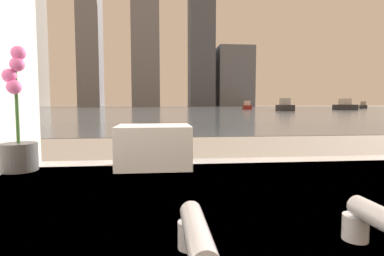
{
  "coord_description": "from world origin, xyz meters",
  "views": [
    {
      "loc": [
        -0.29,
        -0.25,
        0.81
      ],
      "look_at": [
        -0.05,
        2.12,
        0.62
      ],
      "focal_mm": 28.0,
      "sensor_mm": 36.0,
      "label": 1
    }
  ],
  "objects_px": {
    "faucet_near": "(195,234)",
    "faucet_far": "(381,225)",
    "potted_orchid": "(18,136)",
    "towel_stack": "(154,146)"
  },
  "relations": [
    {
      "from": "faucet_far",
      "to": "towel_stack",
      "type": "bearing_deg",
      "value": 116.89
    },
    {
      "from": "faucet_near",
      "to": "towel_stack",
      "type": "distance_m",
      "value": 0.73
    },
    {
      "from": "faucet_near",
      "to": "faucet_far",
      "type": "distance_m",
      "value": 0.29
    },
    {
      "from": "faucet_far",
      "to": "potted_orchid",
      "type": "relative_size",
      "value": 0.43
    },
    {
      "from": "towel_stack",
      "to": "potted_orchid",
      "type": "bearing_deg",
      "value": -177.17
    },
    {
      "from": "faucet_near",
      "to": "faucet_far",
      "type": "relative_size",
      "value": 1.0
    },
    {
      "from": "potted_orchid",
      "to": "towel_stack",
      "type": "relative_size",
      "value": 1.6
    },
    {
      "from": "faucet_far",
      "to": "towel_stack",
      "type": "xyz_separation_m",
      "value": [
        -0.37,
        0.73,
        0.03
      ]
    },
    {
      "from": "faucet_far",
      "to": "towel_stack",
      "type": "height_order",
      "value": "towel_stack"
    },
    {
      "from": "potted_orchid",
      "to": "towel_stack",
      "type": "xyz_separation_m",
      "value": [
        0.48,
        0.02,
        -0.05
      ]
    }
  ]
}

